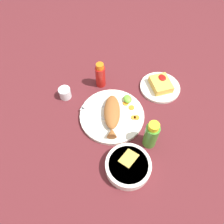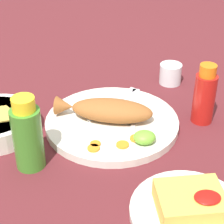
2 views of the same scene
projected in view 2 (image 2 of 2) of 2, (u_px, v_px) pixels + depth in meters
The scene contains 15 objects.
ground_plane at pixel (112, 126), 0.92m from camera, with size 4.00×4.00×0.00m, color #561E23.
main_plate at pixel (112, 123), 0.92m from camera, with size 0.30×0.30×0.02m, color silver.
fried_fish at pixel (107, 110), 0.90m from camera, with size 0.23×0.12×0.05m.
fork_near at pixel (116, 101), 0.98m from camera, with size 0.14×0.15×0.00m.
fork_far at pixel (135, 106), 0.96m from camera, with size 0.05×0.18×0.00m.
carrot_slice_near at pixel (94, 148), 0.82m from camera, with size 0.03×0.03×0.00m, color orange.
carrot_slice_mid at pixel (95, 144), 0.83m from camera, with size 0.02×0.02×0.00m, color orange.
carrot_slice_far at pixel (123, 145), 0.83m from camera, with size 0.03×0.03×0.00m, color orange.
carrot_slice_extra at pixel (136, 138), 0.85m from camera, with size 0.03×0.03×0.00m, color orange.
lime_wedge_main at pixel (144, 137), 0.83m from camera, with size 0.05×0.04×0.03m, color #6BB233.
hot_sauce_bottle_red at pixel (204, 95), 0.91m from camera, with size 0.05×0.05×0.14m.
hot_sauce_bottle_green at pixel (28, 135), 0.77m from camera, with size 0.06×0.06×0.15m.
salt_cup at pixel (170, 75), 1.09m from camera, with size 0.06×0.06×0.05m.
side_plate_fries at pixel (189, 212), 0.69m from camera, with size 0.20×0.20×0.01m, color silver.
fries_pile at pixel (191, 202), 0.68m from camera, with size 0.11×0.09×0.04m.
Camera 2 is at (-0.09, -0.76, 0.52)m, focal length 65.00 mm.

